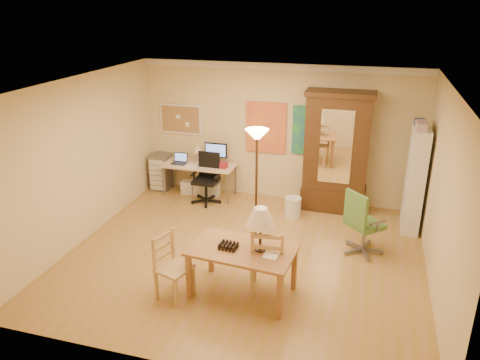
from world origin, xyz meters
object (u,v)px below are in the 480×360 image
(dining_table, at_px, (249,240))
(office_chair_green, at_px, (362,237))
(bookshelf, at_px, (415,180))
(office_chair_black, at_px, (207,189))
(armoire, at_px, (336,160))
(computer_desk, at_px, (201,176))

(dining_table, height_order, office_chair_green, dining_table)
(office_chair_green, relative_size, bookshelf, 0.58)
(office_chair_black, distance_m, armoire, 2.59)
(dining_table, distance_m, bookshelf, 3.51)
(computer_desk, relative_size, armoire, 0.65)
(dining_table, height_order, office_chair_black, dining_table)
(computer_desk, bearing_deg, office_chair_black, -53.39)
(bookshelf, bearing_deg, armoire, 160.79)
(dining_table, bearing_deg, office_chair_black, 120.00)
(office_chair_black, xyz_separation_m, office_chair_green, (3.06, -1.23, 0.02))
(office_chair_black, relative_size, office_chair_green, 0.93)
(computer_desk, bearing_deg, armoire, 1.82)
(computer_desk, distance_m, bookshelf, 4.12)
(office_chair_green, bearing_deg, dining_table, -132.20)
(computer_desk, xyz_separation_m, office_chair_green, (3.29, -1.53, -0.12))
(dining_table, relative_size, computer_desk, 1.00)
(armoire, bearing_deg, dining_table, -104.52)
(computer_desk, xyz_separation_m, office_chair_black, (0.23, -0.30, -0.14))
(office_chair_black, height_order, office_chair_green, office_chair_green)
(armoire, bearing_deg, computer_desk, -178.18)
(dining_table, height_order, computer_desk, dining_table)
(office_chair_black, bearing_deg, armoire, 9.00)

